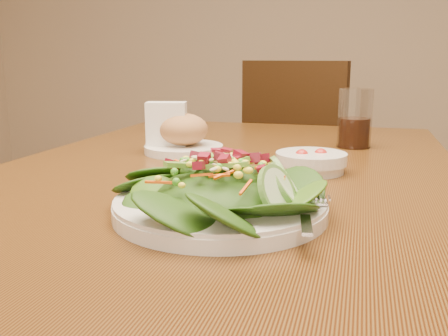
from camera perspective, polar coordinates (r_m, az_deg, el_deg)
The scene contains 7 objects.
dining_table at distance 1.00m, azimuth -0.09°, elevation -5.82°, with size 0.90×1.40×0.75m.
chair_far at distance 2.04m, azimuth 9.21°, elevation -0.62°, with size 0.55×0.55×0.95m.
salad_plate at distance 0.68m, azimuth 0.37°, elevation -3.00°, with size 0.29×0.29×0.08m.
bread_plate at distance 1.13m, azimuth -4.64°, elevation 3.57°, with size 0.18×0.18×0.09m.
tomato_bowl at distance 0.96m, azimuth 9.92°, elevation 0.70°, with size 0.13×0.13×0.04m.
drinking_glass at distance 1.24m, azimuth 14.71°, elevation 5.06°, with size 0.08×0.08×0.14m.
napkin_holder at distance 1.14m, azimuth -6.58°, elevation 4.78°, with size 0.10×0.07×0.11m.
Camera 1 is at (0.25, -0.91, 0.96)m, focal length 40.00 mm.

